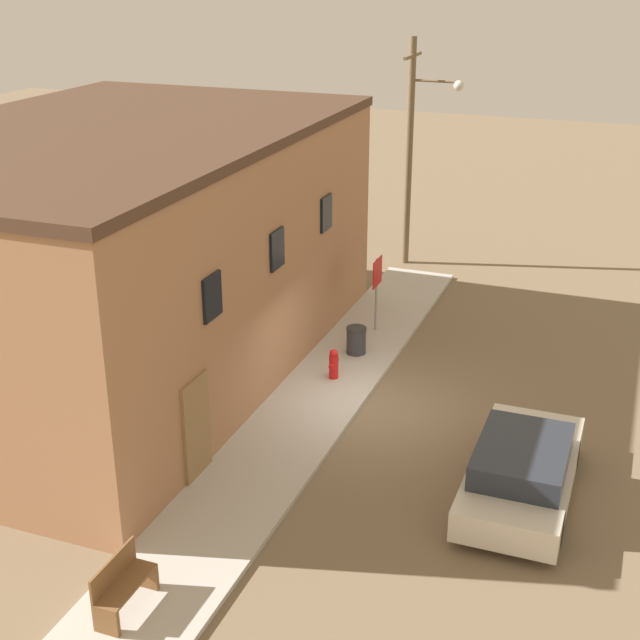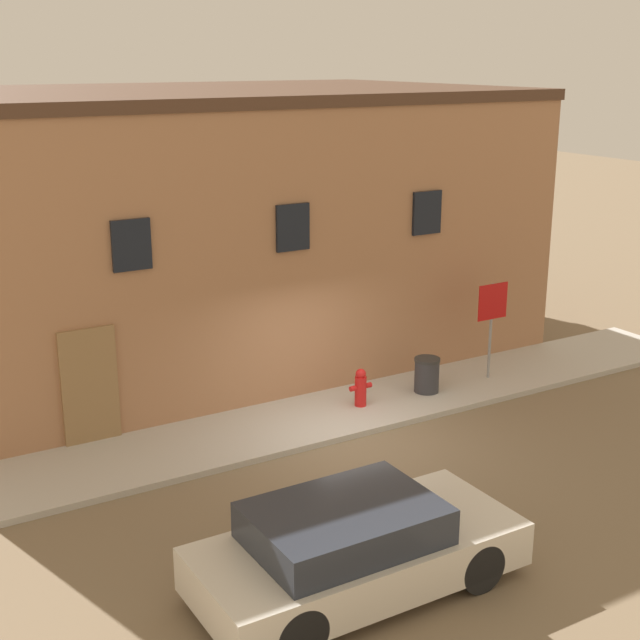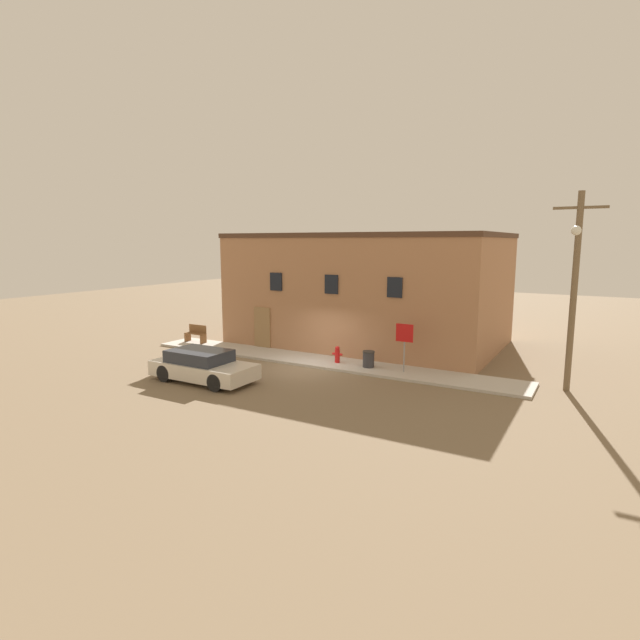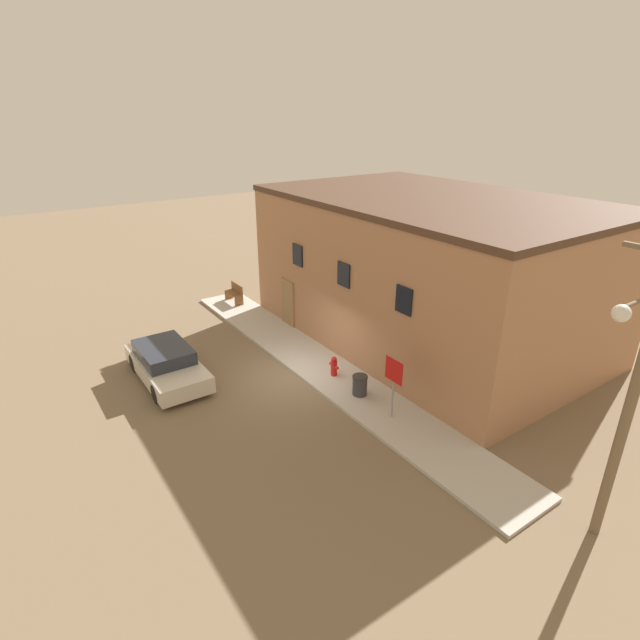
{
  "view_description": "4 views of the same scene",
  "coord_description": "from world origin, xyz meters",
  "px_view_note": "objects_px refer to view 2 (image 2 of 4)",
  "views": [
    {
      "loc": [
        -17.49,
        -5.55,
        9.8
      ],
      "look_at": [
        0.01,
        1.08,
        2.0
      ],
      "focal_mm": 50.0,
      "sensor_mm": 36.0,
      "label": 1
    },
    {
      "loc": [
        -8.06,
        -12.48,
        6.72
      ],
      "look_at": [
        0.01,
        1.08,
        2.0
      ],
      "focal_mm": 50.0,
      "sensor_mm": 36.0,
      "label": 2
    },
    {
      "loc": [
        11.33,
        -18.49,
        5.55
      ],
      "look_at": [
        0.01,
        1.08,
        2.0
      ],
      "focal_mm": 28.0,
      "sensor_mm": 36.0,
      "label": 3
    },
    {
      "loc": [
        13.92,
        -8.48,
        9.24
      ],
      "look_at": [
        0.01,
        1.08,
        2.0
      ],
      "focal_mm": 28.0,
      "sensor_mm": 36.0,
      "label": 4
    }
  ],
  "objects_px": {
    "fire_hydrant": "(361,387)",
    "trash_bin": "(427,375)",
    "parked_car": "(354,548)",
    "stop_sign": "(492,312)"
  },
  "relations": [
    {
      "from": "trash_bin",
      "to": "parked_car",
      "type": "relative_size",
      "value": 0.16
    },
    {
      "from": "fire_hydrant",
      "to": "trash_bin",
      "type": "distance_m",
      "value": 1.58
    },
    {
      "from": "fire_hydrant",
      "to": "trash_bin",
      "type": "bearing_deg",
      "value": -1.74
    },
    {
      "from": "fire_hydrant",
      "to": "stop_sign",
      "type": "bearing_deg",
      "value": -1.22
    },
    {
      "from": "stop_sign",
      "to": "trash_bin",
      "type": "distance_m",
      "value": 1.97
    },
    {
      "from": "stop_sign",
      "to": "fire_hydrant",
      "type": "bearing_deg",
      "value": 178.78
    },
    {
      "from": "stop_sign",
      "to": "parked_car",
      "type": "height_order",
      "value": "stop_sign"
    },
    {
      "from": "fire_hydrant",
      "to": "parked_car",
      "type": "height_order",
      "value": "parked_car"
    },
    {
      "from": "trash_bin",
      "to": "parked_car",
      "type": "distance_m",
      "value": 7.08
    },
    {
      "from": "fire_hydrant",
      "to": "parked_car",
      "type": "xyz_separation_m",
      "value": [
        -3.42,
        -5.07,
        0.13
      ]
    }
  ]
}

